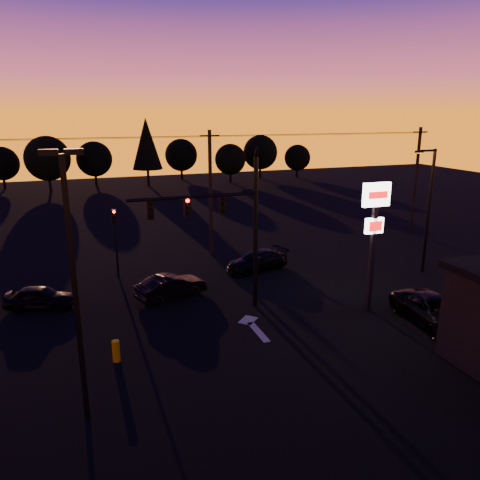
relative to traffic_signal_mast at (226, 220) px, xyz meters
The scene contains 23 objects.
ground 6.35m from the traffic_signal_mast, 88.59° to the right, with size 120.00×120.00×0.00m, color black.
lane_arrow 5.48m from the traffic_signal_mast, 75.57° to the right, with size 1.20×3.10×0.01m.
traffic_signal_mast is the anchor object (origin of this frame).
secondary_signal 9.19m from the traffic_signal_mast, 123.19° to the left, with size 0.30×0.31×4.35m.
parking_lot_light 10.19m from the traffic_signal_mast, 136.63° to the right, with size 1.25×0.30×9.14m.
pylon_sign 7.52m from the traffic_signal_mast, 19.36° to the right, with size 1.50×0.28×6.80m.
streetlight 14.10m from the traffic_signal_mast, ahead, with size 1.55×0.35×8.00m.
utility_pole_1 10.23m from the traffic_signal_mast, 78.16° to the left, with size 1.40×0.26×9.00m.
utility_pole_2 22.45m from the traffic_signal_mast, 26.47° to the left, with size 1.40×0.26×9.00m.
power_wires 10.85m from the traffic_signal_mast, 78.16° to the left, with size 36.00×1.22×0.07m.
bollard 8.30m from the traffic_signal_mast, 150.16° to the right, with size 0.32×0.32×0.95m, color #BF9A00.
tree_1 51.54m from the traffic_signal_mast, 107.98° to the left, with size 4.54×4.54×5.71m.
tree_2 45.11m from the traffic_signal_mast, 102.68° to the left, with size 5.77×5.78×7.26m.
tree_3 48.18m from the traffic_signal_mast, 94.65° to the left, with size 4.95×4.95×6.22m.
tree_4 45.12m from the traffic_signal_mast, 86.06° to the left, with size 4.18×4.18×9.50m.
tree_5 50.84m from the traffic_signal_mast, 79.69° to the left, with size 4.95×4.95×6.22m.
tree_6 46.55m from the traffic_signal_mast, 71.06° to the left, with size 4.54×4.54×5.71m.
tree_7 51.53m from the traffic_signal_mast, 65.83° to the left, with size 5.36×5.36×6.74m.
tree_8 53.43m from the traffic_signal_mast, 59.50° to the left, with size 4.12×4.12×5.19m.
car_left 10.90m from the traffic_signal_mast, 158.98° to the left, with size 1.46×3.64×1.24m, color black.
car_mid 5.62m from the traffic_signal_mast, 131.77° to the left, with size 1.41×4.03×1.33m, color black.
car_right 8.03m from the traffic_signal_mast, 54.45° to the left, with size 1.79×4.41×1.28m, color black.
suv_parked 11.28m from the traffic_signal_mast, 29.20° to the right, with size 2.30×5.00×1.39m, color black.
Camera 1 is at (-7.28, -17.93, 10.19)m, focal length 35.00 mm.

